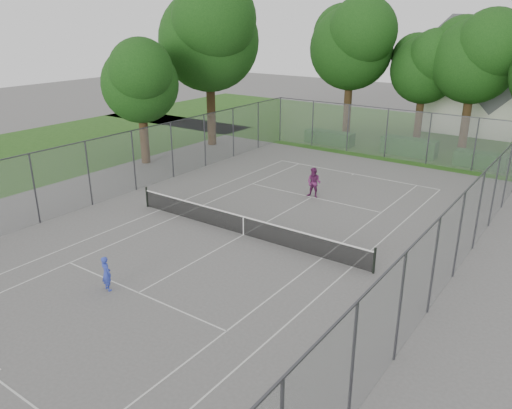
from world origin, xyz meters
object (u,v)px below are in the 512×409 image
Objects in this scene: girl_player at (106,273)px; woman_player at (314,183)px; tennis_net at (243,225)px; house at (476,86)px.

woman_player is at bearing -84.47° from girl_player.
tennis_net is 6.47m from woman_player.
girl_player is at bearing -99.01° from tennis_net.
house is at bearing -85.32° from girl_player.
house is 7.26× the size of girl_player.
tennis_net is 1.32× the size of house.
house is (2.68, 30.27, 3.43)m from tennis_net.
woman_player is at bearing -96.27° from house.
house is at bearing 84.94° from tennis_net.
girl_player is (-1.09, -6.89, 0.16)m from tennis_net.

